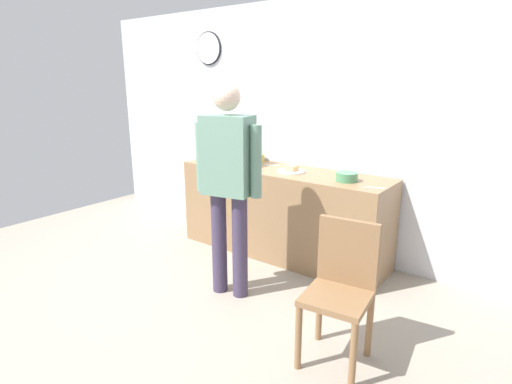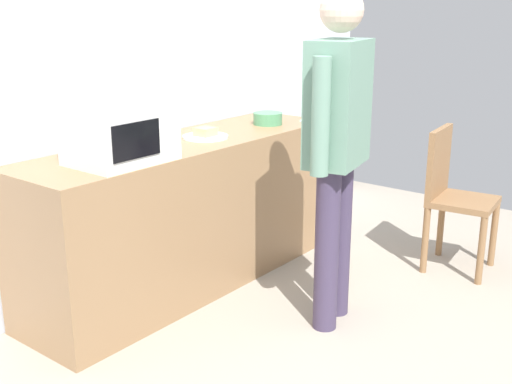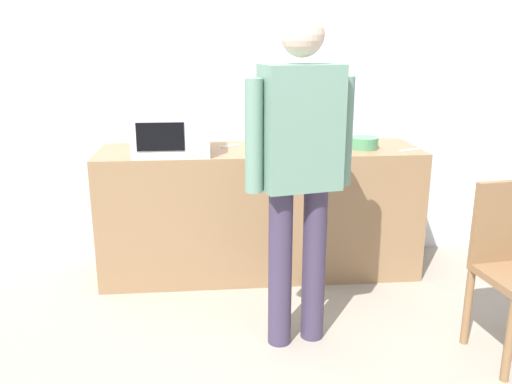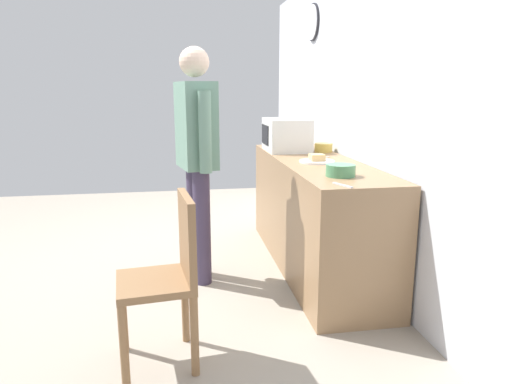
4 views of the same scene
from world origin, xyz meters
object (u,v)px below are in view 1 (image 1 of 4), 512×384
at_px(salad_bowl, 347,177).
at_px(wooden_chair, 341,285).
at_px(cereal_bowl, 257,158).
at_px(fork_utensil, 374,188).
at_px(spoon_utensil, 272,165).
at_px(microwave, 230,151).
at_px(sandwich_plate, 291,170).
at_px(person_standing, 228,176).

relative_size(salad_bowl, wooden_chair, 0.21).
bearing_deg(cereal_bowl, fork_utensil, -13.53).
relative_size(spoon_utensil, wooden_chair, 0.18).
bearing_deg(wooden_chair, cereal_bowl, 140.85).
bearing_deg(fork_utensil, spoon_utensil, 168.33).
bearing_deg(salad_bowl, cereal_bowl, 167.45).
height_order(salad_bowl, fork_utensil, salad_bowl).
relative_size(microwave, cereal_bowl, 3.04).
bearing_deg(salad_bowl, wooden_chair, -65.68).
relative_size(microwave, sandwich_plate, 1.79).
bearing_deg(wooden_chair, person_standing, 169.36).
bearing_deg(person_standing, wooden_chair, -10.64).
xyz_separation_m(sandwich_plate, person_standing, (-0.02, -0.94, 0.12)).
height_order(sandwich_plate, cereal_bowl, cereal_bowl).
bearing_deg(microwave, spoon_utensil, 28.07).
distance_m(fork_utensil, spoon_utensil, 1.25).
height_order(salad_bowl, wooden_chair, salad_bowl).
distance_m(microwave, person_standing, 1.12).
height_order(sandwich_plate, person_standing, person_standing).
distance_m(sandwich_plate, wooden_chair, 1.66).
bearing_deg(wooden_chair, microwave, 149.66).
bearing_deg(spoon_utensil, person_standing, -74.13).
bearing_deg(spoon_utensil, sandwich_plate, -23.06).
xyz_separation_m(salad_bowl, cereal_bowl, (-1.21, 0.27, -0.00)).
height_order(microwave, spoon_utensil, microwave).
xyz_separation_m(spoon_utensil, wooden_chair, (1.44, -1.29, -0.40)).
bearing_deg(spoon_utensil, cereal_bowl, 158.81).
xyz_separation_m(cereal_bowl, person_standing, (0.59, -1.19, 0.09)).
relative_size(microwave, spoon_utensil, 2.94).
distance_m(sandwich_plate, person_standing, 0.95).
height_order(microwave, cereal_bowl, microwave).
bearing_deg(person_standing, microwave, 129.37).
bearing_deg(person_standing, cereal_bowl, 116.45).
height_order(salad_bowl, cereal_bowl, same).
distance_m(cereal_bowl, person_standing, 1.33).
relative_size(microwave, wooden_chair, 0.53).
xyz_separation_m(sandwich_plate, spoon_utensil, (-0.32, 0.14, -0.01)).
bearing_deg(cereal_bowl, salad_bowl, -12.55).
bearing_deg(sandwich_plate, microwave, -173.93).
xyz_separation_m(microwave, sandwich_plate, (0.73, 0.08, -0.13)).
distance_m(spoon_utensil, wooden_chair, 1.98).
bearing_deg(spoon_utensil, wooden_chair, -41.94).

